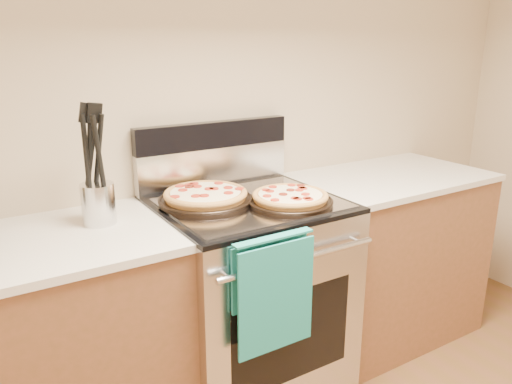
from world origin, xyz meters
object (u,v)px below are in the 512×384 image
pepperoni_pizza_front (290,198)px  utensil_crock (98,204)px  range_body (249,301)px  pepperoni_pizza_back (206,196)px

pepperoni_pizza_front → utensil_crock: size_ratio=2.26×
range_body → pepperoni_pizza_back: (-0.16, 0.07, 0.50)m
utensil_crock → pepperoni_pizza_back: bearing=-3.6°
pepperoni_pizza_front → utensil_crock: utensil_crock is taller
pepperoni_pizza_back → utensil_crock: utensil_crock is taller
pepperoni_pizza_front → range_body: bearing=134.0°
pepperoni_pizza_back → range_body: bearing=-23.0°
pepperoni_pizza_back → pepperoni_pizza_front: size_ratio=1.11×
range_body → utensil_crock: 0.81m
range_body → pepperoni_pizza_back: size_ratio=2.31×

